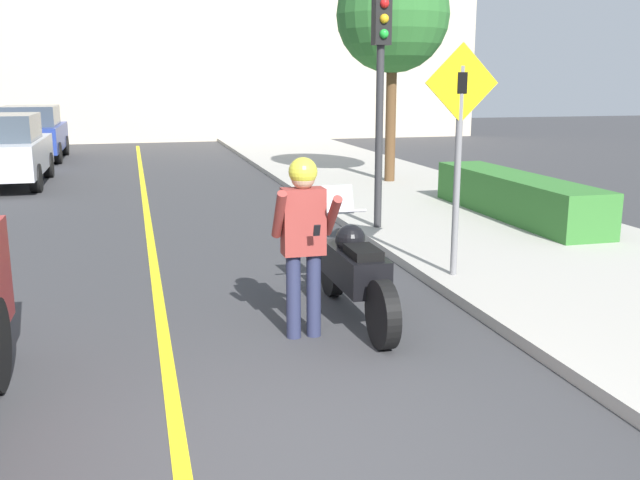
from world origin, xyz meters
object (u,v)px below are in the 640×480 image
Objects in this scene: motorcycle at (354,271)px; traffic_light at (381,67)px; parked_car_silver at (3,150)px; parked_car_blue at (32,133)px; person_biker at (303,229)px; crossing_sign at (459,139)px; street_tree at (393,16)px.

traffic_light reaches higher than motorcycle.
parked_car_blue is (-0.06, 5.81, 0.00)m from parked_car_silver.
person_biker is 5.09m from traffic_light.
parked_car_silver is at bearing 122.67° from crossing_sign.
parked_car_blue is (-5.16, 17.09, 0.34)m from motorcycle.
motorcycle is 0.66× the size of traffic_light.
parked_car_blue is (-4.52, 17.51, -0.22)m from person_biker.
motorcycle is at bearing -112.66° from traffic_light.
person_biker is 10.70m from street_tree.
crossing_sign reaches higher than motorcycle.
crossing_sign reaches higher than parked_car_silver.
parked_car_blue is at bearing 112.53° from crossing_sign.
person_biker is 0.35× the size of street_tree.
crossing_sign is 0.76× the size of traffic_light.
person_biker is 0.42× the size of parked_car_blue.
parked_car_silver is at bearing 110.89° from person_biker.
street_tree reaches higher than traffic_light.
traffic_light is at bearing 88.78° from crossing_sign.
parked_car_blue is at bearing 106.81° from motorcycle.
street_tree is 1.20× the size of parked_car_blue.
crossing_sign is 0.54× the size of street_tree.
crossing_sign is at bearing -57.33° from parked_car_silver.
traffic_light is (1.62, 3.87, 2.12)m from motorcycle.
motorcycle is 0.57× the size of parked_car_silver.
traffic_light is at bearing -47.81° from parked_car_silver.
parked_car_silver reaches higher than motorcycle.
traffic_light reaches higher than parked_car_blue.
crossing_sign is (1.55, 0.90, 1.26)m from motorcycle.
street_tree reaches higher than parked_car_blue.
traffic_light is 0.86× the size of parked_car_silver.
motorcycle is 0.94m from person_biker.
street_tree is (2.13, 8.07, 2.08)m from crossing_sign.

